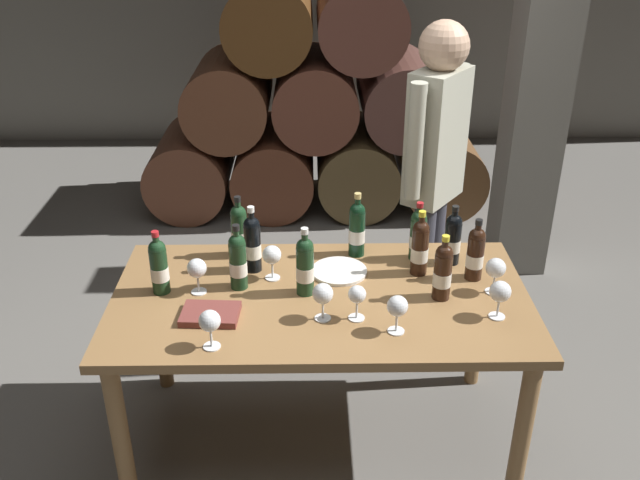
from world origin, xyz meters
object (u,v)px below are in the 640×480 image
at_px(wine_bottle_4, 252,243).
at_px(wine_bottle_7, 443,271).
at_px(dining_table, 321,314).
at_px(sommelier_presenting, 435,162).
at_px(wine_glass_3, 210,322).
at_px(wine_bottle_5, 159,266).
at_px(wine_glass_0, 272,256).
at_px(serving_plate, 339,271).
at_px(wine_bottle_1, 418,234).
at_px(wine_bottle_8, 305,266).
at_px(wine_glass_2, 323,295).
at_px(wine_glass_6, 500,293).
at_px(tasting_notebook, 210,314).
at_px(wine_bottle_6, 453,238).
at_px(wine_bottle_9, 357,229).
at_px(wine_bottle_3, 420,247).
at_px(wine_bottle_0, 475,253).
at_px(wine_glass_1, 197,269).
at_px(wine_glass_5, 357,296).
at_px(wine_glass_4, 496,269).
at_px(wine_bottle_2, 238,261).
at_px(wine_bottle_10, 239,230).
at_px(wine_glass_7, 397,307).

height_order(wine_bottle_4, wine_bottle_7, wine_bottle_4).
xyz_separation_m(dining_table, sommelier_presenting, (0.56, 0.75, 0.37)).
bearing_deg(wine_bottle_7, wine_glass_3, -159.99).
distance_m(wine_bottle_5, wine_glass_0, 0.46).
distance_m(serving_plate, sommelier_presenting, 0.79).
height_order(wine_bottle_1, wine_bottle_4, wine_bottle_4).
height_order(wine_bottle_8, wine_glass_2, wine_bottle_8).
xyz_separation_m(wine_glass_6, tasting_notebook, (-1.11, 0.02, -0.10)).
relative_size(wine_glass_3, wine_glass_6, 0.98).
xyz_separation_m(wine_bottle_6, serving_plate, (-0.49, -0.08, -0.11)).
distance_m(wine_glass_6, tasting_notebook, 1.11).
height_order(wine_bottle_5, wine_bottle_9, wine_bottle_9).
bearing_deg(wine_bottle_3, wine_glass_0, -176.69).
relative_size(wine_bottle_0, wine_bottle_6, 1.00).
bearing_deg(wine_bottle_8, wine_bottle_7, -4.67).
bearing_deg(wine_glass_1, wine_glass_0, 19.92).
relative_size(wine_bottle_0, wine_glass_3, 1.78).
relative_size(wine_bottle_1, wine_glass_6, 1.73).
xyz_separation_m(wine_bottle_4, wine_glass_3, (-0.11, -0.56, -0.02)).
bearing_deg(wine_bottle_3, wine_glass_6, -53.05).
bearing_deg(wine_glass_2, wine_glass_5, 0.22).
height_order(wine_bottle_5, tasting_notebook, wine_bottle_5).
xyz_separation_m(wine_bottle_1, wine_bottle_3, (-0.01, -0.13, 0.01)).
xyz_separation_m(wine_bottle_6, wine_glass_4, (0.13, -0.25, -0.01)).
distance_m(wine_bottle_2, wine_bottle_3, 0.76).
relative_size(dining_table, tasting_notebook, 7.73).
height_order(wine_bottle_4, wine_glass_6, wine_bottle_4).
relative_size(wine_bottle_8, sommelier_presenting, 0.17).
bearing_deg(wine_bottle_3, wine_bottle_0, -11.34).
relative_size(wine_bottle_10, wine_glass_1, 1.87).
xyz_separation_m(wine_bottle_9, sommelier_presenting, (0.40, 0.40, 0.15)).
bearing_deg(wine_bottle_6, wine_bottle_2, -168.05).
height_order(wine_bottle_7, tasting_notebook, wine_bottle_7).
height_order(wine_bottle_3, wine_bottle_5, wine_bottle_3).
relative_size(wine_bottle_5, wine_bottle_9, 0.92).
bearing_deg(wine_bottle_9, wine_bottle_2, -151.33).
height_order(wine_bottle_0, wine_bottle_9, wine_bottle_9).
xyz_separation_m(wine_glass_0, serving_plate, (0.28, 0.04, -0.10)).
distance_m(wine_bottle_4, wine_bottle_9, 0.47).
relative_size(dining_table, wine_glass_7, 11.07).
distance_m(wine_bottle_8, sommelier_presenting, 0.97).
relative_size(wine_bottle_0, wine_bottle_1, 1.01).
relative_size(wine_bottle_2, wine_bottle_4, 0.96).
relative_size(wine_bottle_4, wine_bottle_8, 1.01).
distance_m(wine_glass_0, serving_plate, 0.30).
height_order(wine_bottle_3, wine_bottle_6, wine_bottle_3).
bearing_deg(wine_bottle_7, wine_glass_0, 166.66).
bearing_deg(wine_glass_6, wine_bottle_8, 165.75).
height_order(wine_glass_2, wine_glass_4, same).
height_order(wine_glass_2, wine_glass_6, wine_glass_6).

